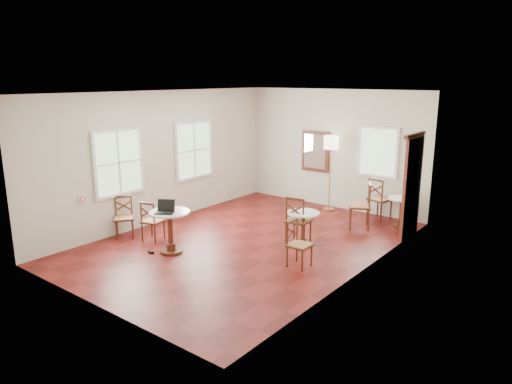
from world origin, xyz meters
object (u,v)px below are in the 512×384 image
mouse (161,209)px  power_adapter (151,252)px  floor_lamp (331,147)px  chair_mid_b (299,244)px  chair_mid_a (298,220)px  water_glass (174,207)px  cafe_table_near (170,227)px  navy_mug (162,208)px  cafe_table_back (401,209)px  chair_near_b (124,217)px  laptop (165,210)px  cafe_table_mid (303,225)px  chair_back_b (361,206)px  chair_back_a (379,199)px

mouse → power_adapter: size_ratio=0.78×
floor_lamp → mouse: bearing=-104.1°
chair_mid_b → chair_mid_a: bearing=33.1°
water_glass → chair_mid_a: bearing=46.3°
cafe_table_near → navy_mug: navy_mug is taller
floor_lamp → mouse: (-1.13, -4.50, -0.77)m
floor_lamp → cafe_table_back: bearing=-6.1°
chair_near_b → laptop: size_ratio=2.03×
cafe_table_near → chair_mid_b: bearing=21.8°
chair_near_b → mouse: (1.24, -0.03, 0.41)m
cafe_table_near → power_adapter: (-0.26, -0.28, -0.48)m
chair_mid_a → chair_near_b: bearing=24.0°
cafe_table_near → laptop: laptop is taller
cafe_table_mid → chair_mid_b: bearing=-61.7°
chair_mid_a → navy_mug: chair_mid_a is taller
chair_back_b → navy_mug: chair_back_b is taller
chair_mid_a → mouse: size_ratio=11.29×
cafe_table_near → power_adapter: size_ratio=7.28×
chair_back_a → navy_mug: (-2.42, -4.53, 0.36)m
chair_mid_b → cafe_table_back: bearing=-10.1°
laptop → water_glass: (-0.03, 0.25, -0.01)m
navy_mug → power_adapter: navy_mug is taller
chair_back_b → chair_mid_b: bearing=-26.0°
mouse → navy_mug: 0.05m
cafe_table_near → mouse: 0.39m
water_glass → power_adapter: water_glass is taller
laptop → mouse: size_ratio=4.86×
mouse → water_glass: (0.17, 0.18, 0.03)m
cafe_table_mid → navy_mug: bearing=-135.0°
chair_near_b → water_glass: water_glass is taller
chair_near_b → floor_lamp: (2.37, 4.47, 1.17)m
cafe_table_mid → chair_back_a: size_ratio=0.67×
chair_back_b → cafe_table_near: bearing=-59.5°
chair_near_b → chair_mid_b: size_ratio=1.03×
chair_mid_a → mouse: 2.71m
chair_mid_b → floor_lamp: floor_lamp is taller
chair_mid_b → chair_back_b: chair_back_b is taller
chair_near_b → navy_mug: navy_mug is taller
chair_back_a → water_glass: (-2.28, -4.33, 0.37)m
chair_back_b → floor_lamp: floor_lamp is taller
laptop → power_adapter: 0.91m
chair_near_b → floor_lamp: 5.19m
chair_back_a → laptop: bearing=77.2°
cafe_table_back → mouse: (-3.08, -4.29, 0.42)m
cafe_table_mid → chair_back_b: 1.79m
cafe_table_back → water_glass: (-2.91, -4.12, 0.46)m
floor_lamp → navy_mug: size_ratio=16.22×
navy_mug → chair_back_a: bearing=61.8°
floor_lamp → laptop: floor_lamp is taller
chair_back_b → chair_near_b: bearing=-73.5°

